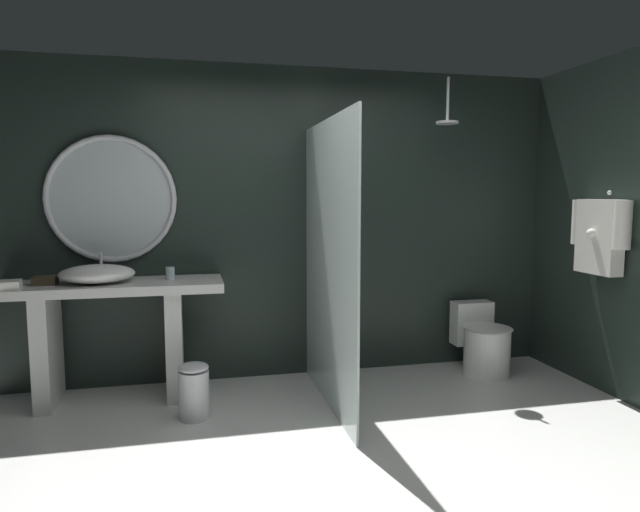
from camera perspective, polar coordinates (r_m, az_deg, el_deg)
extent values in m
plane|color=silver|center=(3.30, 3.49, -21.69)|extent=(5.76, 5.76, 0.00)
cube|color=#1E2823|center=(4.77, -2.91, 3.32)|extent=(4.80, 0.10, 2.60)
cube|color=#1E2823|center=(4.78, 28.86, 2.54)|extent=(0.10, 2.47, 2.60)
cube|color=silver|center=(4.44, -20.64, -2.96)|extent=(1.64, 0.56, 0.07)
cube|color=silver|center=(4.61, -26.08, -8.57)|extent=(0.12, 0.47, 0.83)
cube|color=silver|center=(4.49, -14.61, -8.51)|extent=(0.12, 0.47, 0.83)
ellipsoid|color=white|center=(4.41, -21.80, -1.71)|extent=(0.54, 0.44, 0.14)
cylinder|color=silver|center=(4.61, -21.45, -0.85)|extent=(0.02, 0.02, 0.22)
cylinder|color=silver|center=(4.53, -21.61, 0.32)|extent=(0.02, 0.12, 0.02)
cylinder|color=silver|center=(4.43, -15.05, -1.70)|extent=(0.07, 0.07, 0.10)
cube|color=#3D3323|center=(4.50, -26.26, -2.25)|extent=(0.16, 0.14, 0.06)
torus|color=silver|center=(4.64, -20.53, 5.47)|extent=(0.99, 0.04, 0.99)
cylinder|color=#B2BCC1|center=(4.65, -20.52, 5.47)|extent=(0.92, 0.01, 0.92)
cube|color=silver|center=(4.04, 0.88, -0.91)|extent=(0.02, 1.50, 2.08)
cylinder|color=silver|center=(4.85, 12.93, 15.33)|extent=(0.02, 0.02, 0.36)
cylinder|color=silver|center=(4.82, 12.87, 13.13)|extent=(0.18, 0.18, 0.02)
sphere|color=silver|center=(4.81, 27.48, 5.75)|extent=(0.04, 0.04, 0.04)
cube|color=silver|center=(4.78, 26.63, 1.77)|extent=(0.12, 0.40, 0.57)
cylinder|color=silver|center=(4.60, 28.48, 2.81)|extent=(0.13, 0.13, 0.36)
cylinder|color=silver|center=(4.95, 25.03, 3.17)|extent=(0.13, 0.13, 0.36)
sphere|color=silver|center=(4.73, 25.95, 2.11)|extent=(0.07, 0.07, 0.07)
cylinder|color=white|center=(5.07, 16.66, -9.36)|extent=(0.39, 0.39, 0.41)
ellipsoid|color=white|center=(5.02, 16.74, -7.02)|extent=(0.41, 0.45, 0.02)
cube|color=white|center=(5.26, 15.22, -6.58)|extent=(0.35, 0.17, 0.39)
cylinder|color=silver|center=(4.07, -12.74, -13.66)|extent=(0.21, 0.21, 0.34)
ellipsoid|color=silver|center=(4.01, -12.81, -11.03)|extent=(0.21, 0.21, 0.06)
cube|color=silver|center=(4.39, -29.57, -2.62)|extent=(0.23, 0.20, 0.06)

